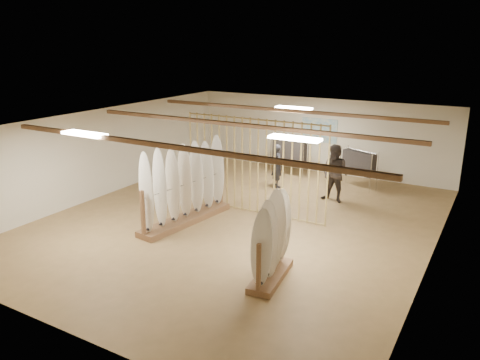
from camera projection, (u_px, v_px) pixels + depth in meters
The scene contains 16 objects.
floor at pixel (240, 221), 13.08m from camera, with size 12.00×12.00×0.00m, color #9D7B4C.
ceiling at pixel (240, 122), 12.27m from camera, with size 12.00×12.00×0.00m, color gray.
wall_back at pixel (319, 135), 17.65m from camera, with size 12.00×12.00×0.00m, color silver.
wall_front at pixel (58, 259), 7.69m from camera, with size 12.00×12.00×0.00m, color silver.
wall_left at pixel (106, 152), 15.06m from camera, with size 12.00×12.00×0.00m, color silver.
wall_right at pixel (437, 204), 10.28m from camera, with size 12.00×12.00×0.00m, color silver.
ceiling_slats at pixel (240, 125), 12.29m from camera, with size 9.50×6.12×0.10m, color brown.
light_panels at pixel (240, 124), 12.29m from camera, with size 1.20×0.35×0.06m, color white.
bamboo_partition at pixel (254, 166), 13.34m from camera, with size 4.45×0.05×2.78m.
poster at pixel (319, 130), 17.58m from camera, with size 1.40×0.03×0.90m, color #3889C6.
rack_left at pixel (185, 197), 12.78m from camera, with size 1.00×3.18×2.19m.
rack_right at pixel (271, 251), 9.73m from camera, with size 0.73×1.68×1.89m.
clothing_rack_a at pixel (289, 150), 17.24m from camera, with size 1.37×0.48×1.47m.
clothing_rack_b at pixel (359, 163), 15.75m from camera, with size 1.21×0.73×1.36m.
shopper_a at pixel (277, 163), 15.92m from camera, with size 0.62×0.42×1.70m, color #23242B.
shopper_b at pixel (335, 170), 14.37m from camera, with size 0.99×0.77×2.05m, color #322B27.
Camera 1 is at (6.09, -10.56, 4.86)m, focal length 35.00 mm.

